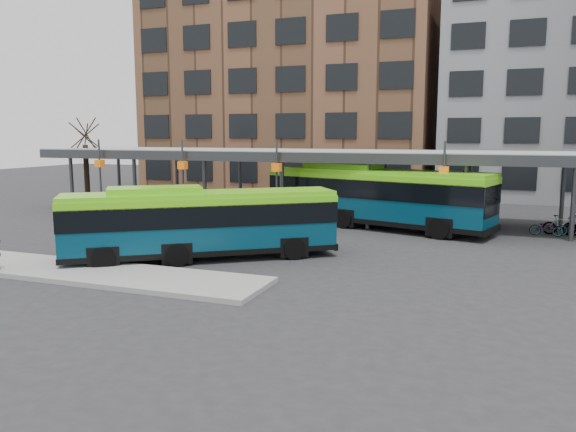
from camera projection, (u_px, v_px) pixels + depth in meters
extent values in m
plane|color=#28282B|center=(256.00, 269.00, 21.58)|extent=(120.00, 120.00, 0.00)
cube|color=gray|center=(87.00, 272.00, 20.70)|extent=(14.00, 3.00, 0.18)
cube|color=#999B9E|center=(345.00, 153.00, 33.04)|extent=(40.00, 6.00, 0.35)
cube|color=#383A3D|center=(330.00, 158.00, 30.29)|extent=(40.00, 0.15, 0.55)
cylinder|color=#383A3D|center=(72.00, 183.00, 37.28)|extent=(0.24, 0.24, 3.80)
cylinder|color=#383A3D|center=(119.00, 178.00, 41.91)|extent=(0.24, 0.24, 3.80)
cylinder|color=#383A3D|center=(135.00, 186.00, 35.54)|extent=(0.24, 0.24, 3.80)
cylinder|color=#383A3D|center=(177.00, 180.00, 40.18)|extent=(0.24, 0.24, 3.80)
cylinder|color=#383A3D|center=(205.00, 188.00, 33.81)|extent=(0.24, 0.24, 3.80)
cylinder|color=#383A3D|center=(240.00, 182.00, 38.44)|extent=(0.24, 0.24, 3.80)
cylinder|color=#383A3D|center=(282.00, 191.00, 32.07)|extent=(0.24, 0.24, 3.80)
cylinder|color=#383A3D|center=(309.00, 184.00, 36.71)|extent=(0.24, 0.24, 3.80)
cylinder|color=#383A3D|center=(368.00, 194.00, 30.34)|extent=(0.24, 0.24, 3.80)
cylinder|color=#383A3D|center=(385.00, 186.00, 34.97)|extent=(0.24, 0.24, 3.80)
cylinder|color=#383A3D|center=(464.00, 198.00, 28.60)|extent=(0.24, 0.24, 3.80)
cylinder|color=#383A3D|center=(469.00, 189.00, 33.24)|extent=(0.24, 0.24, 3.80)
cylinder|color=#383A3D|center=(573.00, 202.00, 26.87)|extent=(0.24, 0.24, 3.80)
cylinder|color=#383A3D|center=(563.00, 192.00, 31.50)|extent=(0.24, 0.24, 3.80)
cylinder|color=#383A3D|center=(100.00, 178.00, 35.42)|extent=(0.12, 0.12, 4.80)
cube|color=#DB600C|center=(100.00, 163.00, 35.29)|extent=(0.45, 0.45, 0.45)
cylinder|color=#383A3D|center=(183.00, 180.00, 33.34)|extent=(0.12, 0.12, 4.80)
cube|color=#DB600C|center=(183.00, 165.00, 33.21)|extent=(0.45, 0.45, 0.45)
cylinder|color=#383A3D|center=(277.00, 184.00, 31.26)|extent=(0.12, 0.12, 4.80)
cube|color=#DB600C|center=(277.00, 167.00, 31.13)|extent=(0.45, 0.45, 0.45)
cylinder|color=#383A3D|center=(443.00, 189.00, 28.14)|extent=(0.12, 0.12, 4.80)
cube|color=#DB600C|center=(444.00, 171.00, 28.01)|extent=(0.45, 0.45, 0.45)
cylinder|color=black|center=(87.00, 177.00, 38.62)|extent=(0.36, 0.36, 4.40)
cylinder|color=black|center=(86.00, 139.00, 38.21)|extent=(0.08, 1.63, 1.59)
cylinder|color=black|center=(86.00, 139.00, 38.34)|extent=(1.63, 0.13, 1.59)
cylinder|color=black|center=(84.00, 139.00, 38.28)|extent=(0.15, 1.63, 1.59)
cylinder|color=black|center=(84.00, 139.00, 38.15)|extent=(1.63, 0.10, 1.59)
cube|color=brown|center=(295.00, 71.00, 53.10)|extent=(26.00, 14.00, 22.00)
cube|color=#07374D|center=(202.00, 224.00, 23.09)|extent=(10.27, 8.25, 2.29)
cube|color=black|center=(201.00, 213.00, 23.02)|extent=(10.34, 8.32, 0.87)
cube|color=#69D415|center=(201.00, 194.00, 22.91)|extent=(10.22, 8.18, 0.18)
cube|color=#69D415|center=(155.00, 191.00, 22.41)|extent=(3.94, 3.47, 0.32)
cube|color=black|center=(202.00, 249.00, 23.24)|extent=(10.34, 8.33, 0.22)
cylinder|color=black|center=(294.00, 249.00, 23.11)|extent=(0.90, 0.76, 0.92)
cylinder|color=black|center=(281.00, 239.00, 25.24)|extent=(0.90, 0.76, 0.92)
cylinder|color=black|center=(177.00, 255.00, 21.89)|extent=(0.90, 0.76, 0.92)
cylinder|color=black|center=(173.00, 244.00, 24.02)|extent=(0.90, 0.76, 0.92)
cylinder|color=black|center=(103.00, 259.00, 21.18)|extent=(0.90, 0.76, 0.92)
cylinder|color=black|center=(106.00, 248.00, 23.32)|extent=(0.90, 0.76, 0.92)
cube|color=#07374D|center=(375.00, 197.00, 30.90)|extent=(12.89, 6.03, 2.64)
cube|color=black|center=(375.00, 188.00, 30.82)|extent=(12.96, 6.10, 1.00)
cube|color=#69D415|center=(376.00, 171.00, 30.69)|extent=(12.87, 5.93, 0.21)
cube|color=#69D415|center=(343.00, 166.00, 31.90)|extent=(4.58, 2.99, 0.37)
cube|color=black|center=(375.00, 219.00, 31.07)|extent=(12.97, 6.11, 0.25)
cylinder|color=black|center=(439.00, 229.00, 27.55)|extent=(1.10, 0.60, 1.05)
cylinder|color=black|center=(458.00, 222.00, 29.60)|extent=(1.10, 0.60, 1.05)
cylinder|color=black|center=(343.00, 219.00, 30.79)|extent=(1.10, 0.60, 1.05)
cylinder|color=black|center=(366.00, 213.00, 32.83)|extent=(1.10, 0.60, 1.05)
cylinder|color=black|center=(296.00, 214.00, 32.65)|extent=(1.10, 0.60, 1.05)
cylinder|color=black|center=(321.00, 209.00, 34.70)|extent=(1.10, 0.60, 1.05)
imported|color=slate|center=(546.00, 228.00, 28.51)|extent=(1.62, 0.65, 0.84)
imported|color=slate|center=(561.00, 225.00, 28.60)|extent=(1.78, 0.82, 1.03)
imported|color=slate|center=(573.00, 228.00, 28.39)|extent=(1.73, 1.01, 0.86)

